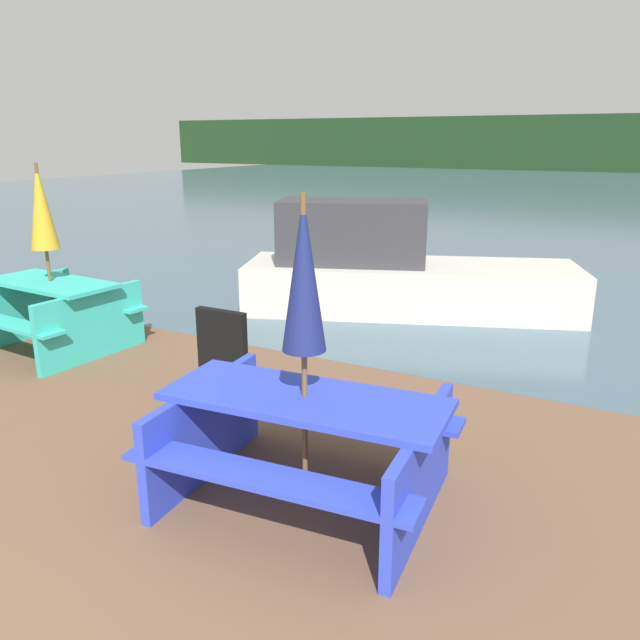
% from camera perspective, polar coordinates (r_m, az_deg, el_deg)
% --- Properties ---
extents(water, '(60.00, 50.00, 0.00)m').
position_cam_1_polar(water, '(30.87, 23.79, 10.61)').
color(water, '#425B6B').
rests_on(water, ground_plane).
extents(far_treeline, '(80.00, 1.60, 4.00)m').
position_cam_1_polar(far_treeline, '(50.74, 26.23, 14.30)').
color(far_treeline, '#193319').
rests_on(far_treeline, water).
extents(picnic_table_blue, '(1.94, 1.53, 0.74)m').
position_cam_1_polar(picnic_table_blue, '(4.13, -1.39, -10.58)').
color(picnic_table_blue, blue).
rests_on(picnic_table_blue, ground_plane).
extents(picnic_table_teal, '(1.64, 1.47, 0.79)m').
position_cam_1_polar(picnic_table_teal, '(7.65, -23.18, 0.93)').
color(picnic_table_teal, '#33B7A8').
rests_on(picnic_table_teal, ground_plane).
extents(umbrella_navy, '(0.28, 0.28, 2.02)m').
position_cam_1_polar(umbrella_navy, '(3.77, -1.50, 3.95)').
color(umbrella_navy, brown).
rests_on(umbrella_navy, ground_plane).
extents(umbrella_gold, '(0.30, 0.30, 2.07)m').
position_cam_1_polar(umbrella_gold, '(7.46, -24.14, 9.30)').
color(umbrella_gold, brown).
rests_on(umbrella_gold, ground_plane).
extents(boat, '(4.70, 2.87, 1.52)m').
position_cam_1_polar(boat, '(8.69, 6.77, 4.39)').
color(boat, beige).
rests_on(boat, water).
extents(signboard, '(0.55, 0.08, 0.75)m').
position_cam_1_polar(signboard, '(6.11, -8.93, -2.49)').
color(signboard, black).
rests_on(signboard, ground_plane).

